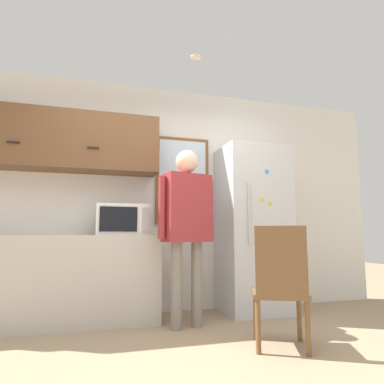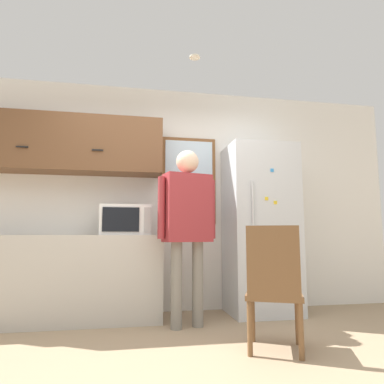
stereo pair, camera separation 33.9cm
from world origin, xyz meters
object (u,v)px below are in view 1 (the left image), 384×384
microwave (122,220)px  refrigerator (253,228)px  chair (280,283)px  person (187,216)px

microwave → refrigerator: size_ratio=0.27×
refrigerator → chair: refrigerator is taller
microwave → chair: 1.75m
microwave → refrigerator: bearing=1.2°
person → chair: (0.53, -0.84, -0.56)m
microwave → person: (0.61, -0.39, 0.03)m
person → refrigerator: (0.94, 0.42, -0.11)m
person → microwave: bearing=133.6°
person → chair: person is taller
refrigerator → chair: size_ratio=2.02×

